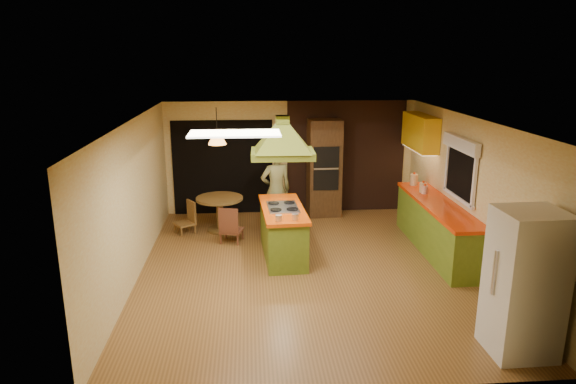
{
  "coord_description": "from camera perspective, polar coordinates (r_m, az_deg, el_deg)",
  "views": [
    {
      "loc": [
        -0.92,
        -7.95,
        3.52
      ],
      "look_at": [
        -0.25,
        0.7,
        1.15
      ],
      "focal_mm": 32.0,
      "sensor_mm": 36.0,
      "label": 1
    }
  ],
  "objects": [
    {
      "name": "brick_panel",
      "position": [
        11.61,
        6.44,
        3.9
      ],
      "size": [
        2.64,
        0.03,
        2.5
      ],
      "primitive_type": "cube",
      "color": "#381E14",
      "rests_on": "ground"
    },
    {
      "name": "canister_medium",
      "position": [
        10.17,
        14.77,
        0.48
      ],
      "size": [
        0.17,
        0.17,
        0.19
      ],
      "primitive_type": "cylinder",
      "rotation": [
        0.0,
        0.0,
        -0.28
      ],
      "color": "beige",
      "rests_on": "right_counter"
    },
    {
      "name": "canister_small",
      "position": [
        10.08,
        14.95,
        0.25
      ],
      "size": [
        0.15,
        0.15,
        0.16
      ],
      "primitive_type": "cylinder",
      "rotation": [
        0.0,
        0.0,
        -0.3
      ],
      "color": "beige",
      "rests_on": "right_counter"
    },
    {
      "name": "chair_near",
      "position": [
        9.85,
        -6.31,
        -3.54
      ],
      "size": [
        0.49,
        0.49,
        0.72
      ],
      "primitive_type": null,
      "rotation": [
        0.0,
        0.0,
        2.87
      ],
      "color": "brown",
      "rests_on": "ground"
    },
    {
      "name": "chair_left",
      "position": [
        10.46,
        -11.43,
        -2.83
      ],
      "size": [
        0.49,
        0.49,
        0.65
      ],
      "primitive_type": null,
      "rotation": [
        0.0,
        0.0,
        -1.01
      ],
      "color": "brown",
      "rests_on": "ground"
    },
    {
      "name": "pendant_lamp",
      "position": [
        10.12,
        -7.88,
        5.92
      ],
      "size": [
        0.47,
        0.47,
        0.23
      ],
      "primitive_type": "cone",
      "rotation": [
        0.0,
        0.0,
        -0.39
      ],
      "color": "#FF9E3F",
      "rests_on": "ceiling_plane"
    },
    {
      "name": "upper_cabinets",
      "position": [
        10.85,
        14.48,
        6.47
      ],
      "size": [
        0.34,
        1.4,
        0.7
      ],
      "primitive_type": "cube",
      "color": "yellow",
      "rests_on": "room_walls"
    },
    {
      "name": "room_walls",
      "position": [
        8.32,
        2.08,
        -0.57
      ],
      "size": [
        5.5,
        6.5,
        6.5
      ],
      "color": "beige",
      "rests_on": "ground"
    },
    {
      "name": "wall_oven",
      "position": [
        11.29,
        4.04,
        2.68
      ],
      "size": [
        0.73,
        0.63,
        2.13
      ],
      "rotation": [
        0.0,
        0.0,
        0.04
      ],
      "color": "#4F3219",
      "rests_on": "ground"
    },
    {
      "name": "kitchen_island",
      "position": [
        9.1,
        -0.58,
        -4.4
      ],
      "size": [
        0.81,
        1.83,
        0.91
      ],
      "rotation": [
        0.0,
        0.0,
        0.05
      ],
      "color": "#60761D",
      "rests_on": "ground"
    },
    {
      "name": "refrigerator",
      "position": [
        6.73,
        24.8,
        -9.2
      ],
      "size": [
        0.75,
        0.71,
        1.79
      ],
      "primitive_type": "cube",
      "rotation": [
        0.0,
        0.0,
        0.02
      ],
      "color": "white",
      "rests_on": "ground"
    },
    {
      "name": "ceiling_plane",
      "position": [
        8.07,
        2.16,
        8.0
      ],
      "size": [
        6.5,
        6.5,
        0.0
      ],
      "primitive_type": "plane",
      "rotation": [
        3.14,
        0.0,
        0.0
      ],
      "color": "silver",
      "rests_on": "room_walls"
    },
    {
      "name": "ground",
      "position": [
        8.74,
        2.0,
        -8.48
      ],
      "size": [
        6.5,
        6.5,
        0.0
      ],
      "primitive_type": "plane",
      "color": "brown",
      "rests_on": "ground"
    },
    {
      "name": "right_counter",
      "position": [
        9.68,
        16.21,
        -3.76
      ],
      "size": [
        0.62,
        3.05,
        0.92
      ],
      "color": "olive",
      "rests_on": "ground"
    },
    {
      "name": "window_right",
      "position": [
        9.27,
        18.66,
        3.58
      ],
      "size": [
        0.12,
        1.35,
        1.06
      ],
      "color": "black",
      "rests_on": "room_walls"
    },
    {
      "name": "canister_large",
      "position": [
        10.67,
        13.82,
        1.34
      ],
      "size": [
        0.2,
        0.2,
        0.22
      ],
      "primitive_type": "cylinder",
      "rotation": [
        0.0,
        0.0,
        -0.4
      ],
      "color": "beige",
      "rests_on": "right_counter"
    },
    {
      "name": "nook_opening",
      "position": [
        11.47,
        -7.24,
        2.71
      ],
      "size": [
        2.2,
        0.03,
        2.1
      ],
      "primitive_type": "cube",
      "color": "black",
      "rests_on": "ground"
    },
    {
      "name": "man",
      "position": [
        10.17,
        -1.34,
        0.17
      ],
      "size": [
        0.74,
        0.6,
        1.75
      ],
      "primitive_type": "imported",
      "rotation": [
        0.0,
        0.0,
        3.46
      ],
      "color": "brown",
      "rests_on": "ground"
    },
    {
      "name": "fluor_panel",
      "position": [
        6.83,
        -5.94,
        6.48
      ],
      "size": [
        1.2,
        0.6,
        0.03
      ],
      "primitive_type": "cube",
      "color": "white",
      "rests_on": "ceiling_plane"
    },
    {
      "name": "range_hood",
      "position": [
        8.67,
        -0.61,
        6.84
      ],
      "size": [
        1.08,
        0.79,
        0.8
      ],
      "rotation": [
        0.0,
        0.0,
        -0.02
      ],
      "color": "olive",
      "rests_on": "ceiling_plane"
    },
    {
      "name": "dining_table",
      "position": [
        10.44,
        -7.6,
        -1.71
      ],
      "size": [
        0.94,
        0.94,
        0.71
      ],
      "rotation": [
        0.0,
        0.0,
        0.26
      ],
      "color": "brown",
      "rests_on": "ground"
    }
  ]
}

